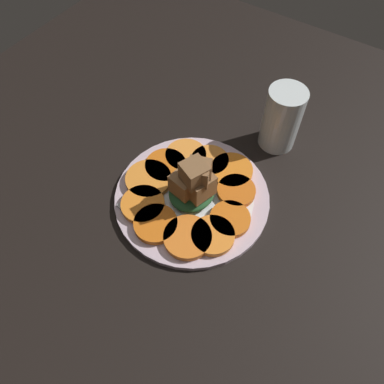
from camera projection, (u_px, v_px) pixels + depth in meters
table_slab at (192, 202)px, 66.28cm from camera, size 120.00×120.00×2.00cm
plate at (192, 197)px, 65.01cm from camera, size 26.77×26.77×1.05cm
carrot_slice_0 at (231, 171)px, 66.80cm from camera, size 7.62×7.62×1.08cm
carrot_slice_1 at (210, 161)px, 68.02cm from camera, size 6.88×6.88×1.08cm
carrot_slice_2 at (186, 156)px, 68.70cm from camera, size 7.53×7.53×1.08cm
carrot_slice_3 at (166, 166)px, 67.39cm from camera, size 7.48×7.48×1.08cm
carrot_slice_4 at (149, 179)px, 65.75cm from camera, size 8.12×8.12×1.08cm
carrot_slice_5 at (143, 204)px, 62.85cm from camera, size 7.37×7.37×1.08cm
carrot_slice_6 at (156, 224)px, 60.79cm from camera, size 7.19×7.19×1.08cm
carrot_slice_7 at (188, 237)px, 59.44cm from camera, size 7.79×7.79×1.08cm
carrot_slice_8 at (213, 235)px, 59.63cm from camera, size 7.04×7.04×1.08cm
carrot_slice_9 at (230, 219)px, 61.29cm from camera, size 6.72×6.72×1.08cm
carrot_slice_10 at (236, 191)px, 64.37cm from camera, size 6.65×6.65×1.08cm
center_pile at (193, 184)px, 61.01cm from camera, size 8.49×7.81×9.64cm
fork at (161, 178)px, 66.29cm from camera, size 17.20×6.21×0.40cm
water_glass at (282, 119)px, 67.66cm from camera, size 6.88×6.88×12.36cm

